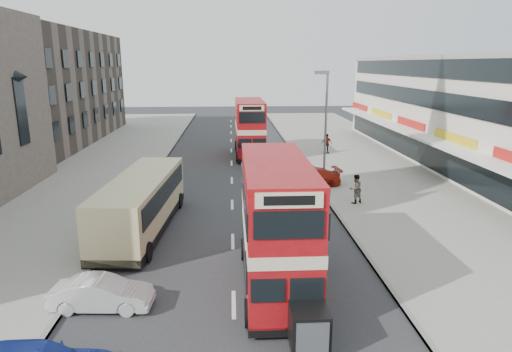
% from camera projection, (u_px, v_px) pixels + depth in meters
% --- Properties ---
extents(ground, '(160.00, 160.00, 0.00)m').
position_uv_depth(ground, '(234.00, 337.00, 14.51)').
color(ground, '#28282B').
rests_on(ground, ground).
extents(road_surface, '(12.00, 90.00, 0.01)m').
position_uv_depth(road_surface, '(232.00, 180.00, 33.87)').
color(road_surface, '#28282B').
rests_on(road_surface, ground).
extents(pavement_right, '(12.00, 90.00, 0.15)m').
position_uv_depth(pavement_right, '(387.00, 177.00, 34.51)').
color(pavement_right, gray).
rests_on(pavement_right, ground).
extents(pavement_left, '(12.00, 90.00, 0.15)m').
position_uv_depth(pavement_left, '(70.00, 182.00, 33.20)').
color(pavement_left, gray).
rests_on(pavement_left, ground).
extents(kerb_left, '(0.20, 90.00, 0.16)m').
position_uv_depth(kerb_left, '(150.00, 181.00, 33.52)').
color(kerb_left, gray).
rests_on(kerb_left, ground).
extents(kerb_right, '(0.20, 90.00, 0.16)m').
position_uv_depth(kerb_right, '(312.00, 178.00, 34.19)').
color(kerb_right, gray).
rests_on(kerb_right, ground).
extents(brick_terrace, '(14.00, 28.00, 12.00)m').
position_uv_depth(brick_terrace, '(28.00, 88.00, 48.63)').
color(brick_terrace, '#66594C').
rests_on(brick_terrace, ground).
extents(commercial_row, '(9.90, 46.20, 9.30)m').
position_uv_depth(commercial_row, '(481.00, 114.00, 35.75)').
color(commercial_row, beige).
rests_on(commercial_row, ground).
extents(street_lamp, '(1.00, 0.20, 8.12)m').
position_uv_depth(street_lamp, '(325.00, 120.00, 31.12)').
color(street_lamp, slate).
rests_on(street_lamp, ground).
extents(bus_main, '(2.48, 8.90, 4.90)m').
position_uv_depth(bus_main, '(276.00, 224.00, 17.27)').
color(bus_main, black).
rests_on(bus_main, ground).
extents(bus_second, '(2.62, 9.25, 5.09)m').
position_uv_depth(bus_second, '(250.00, 128.00, 42.24)').
color(bus_second, black).
rests_on(bus_second, ground).
extents(coach, '(3.32, 10.32, 2.69)m').
position_uv_depth(coach, '(142.00, 202.00, 23.39)').
color(coach, black).
rests_on(coach, ground).
extents(car_left_front, '(3.66, 1.48, 1.18)m').
position_uv_depth(car_left_front, '(102.00, 294.00, 16.04)').
color(car_left_front, silver).
rests_on(car_left_front, ground).
extents(car_right_a, '(4.92, 2.46, 1.37)m').
position_uv_depth(car_right_a, '(307.00, 178.00, 31.81)').
color(car_right_a, '#A31F10').
rests_on(car_right_a, ground).
extents(car_right_b, '(4.04, 1.95, 1.11)m').
position_uv_depth(car_right_b, '(290.00, 170.00, 34.75)').
color(car_right_b, orange).
rests_on(car_right_b, ground).
extents(pedestrian_near, '(0.81, 0.69, 1.85)m').
position_uv_depth(pedestrian_near, '(356.00, 189.00, 27.68)').
color(pedestrian_near, gray).
rests_on(pedestrian_near, pavement_right).
extents(pedestrian_far, '(1.18, 0.68, 1.88)m').
position_uv_depth(pedestrian_far, '(327.00, 144.00, 43.13)').
color(pedestrian_far, gray).
rests_on(pedestrian_far, pavement_right).
extents(cyclist, '(0.71, 1.71, 2.18)m').
position_uv_depth(cyclist, '(286.00, 178.00, 31.51)').
color(cyclist, gray).
rests_on(cyclist, ground).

